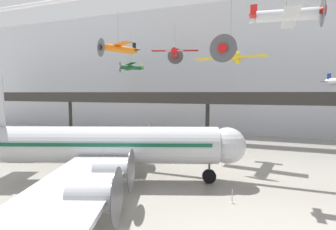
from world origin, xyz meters
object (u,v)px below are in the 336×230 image
suspended_plane_red_highwing (175,53)px  suspended_plane_yellow_lowwing (230,55)px  suspended_plane_green_biplane (131,67)px  airliner_silver_main (101,145)px  stanchion_barrier (232,199)px  suspended_plane_orange_highwing (118,49)px  suspended_plane_silver_racer (286,15)px

suspended_plane_red_highwing → suspended_plane_yellow_lowwing: suspended_plane_red_highwing is taller
suspended_plane_yellow_lowwing → suspended_plane_green_biplane: 26.81m
airliner_silver_main → suspended_plane_red_highwing: size_ratio=3.70×
suspended_plane_green_biplane → airliner_silver_main: bearing=70.3°
suspended_plane_green_biplane → stanchion_barrier: bearing=87.6°
stanchion_barrier → suspended_plane_orange_highwing: bearing=141.0°
airliner_silver_main → stanchion_barrier: airliner_silver_main is taller
suspended_plane_red_highwing → stanchion_barrier: size_ratio=7.80×
airliner_silver_main → suspended_plane_green_biplane: bearing=93.6°
stanchion_barrier → airliner_silver_main: bearing=177.7°
suspended_plane_silver_racer → suspended_plane_green_biplane: bearing=138.5°
airliner_silver_main → suspended_plane_silver_racer: 19.49m
suspended_plane_yellow_lowwing → suspended_plane_red_highwing: bearing=-129.3°
suspended_plane_orange_highwing → airliner_silver_main: bearing=57.1°
suspended_plane_silver_racer → suspended_plane_yellow_lowwing: 11.39m
suspended_plane_orange_highwing → suspended_plane_green_biplane: bearing=-127.1°
suspended_plane_red_highwing → suspended_plane_silver_racer: bearing=-159.2°
suspended_plane_green_biplane → suspended_plane_silver_racer: bearing=95.0°
suspended_plane_silver_racer → suspended_plane_red_highwing: (-16.80, 21.76, 0.96)m
suspended_plane_red_highwing → stanchion_barrier: 32.15m
airliner_silver_main → suspended_plane_green_biplane: suspended_plane_green_biplane is taller
suspended_plane_red_highwing → suspended_plane_green_biplane: (-10.73, 3.41, -1.82)m
suspended_plane_orange_highwing → suspended_plane_green_biplane: suspended_plane_orange_highwing is taller
suspended_plane_silver_racer → stanchion_barrier: suspended_plane_silver_racer is taller
suspended_plane_orange_highwing → stanchion_barrier: suspended_plane_orange_highwing is taller
airliner_silver_main → suspended_plane_orange_highwing: bearing=95.5°
suspended_plane_red_highwing → suspended_plane_green_biplane: bearing=55.5°
suspended_plane_orange_highwing → stanchion_barrier: 28.85m
suspended_plane_red_highwing → suspended_plane_orange_highwing: bearing=131.1°
suspended_plane_orange_highwing → suspended_plane_silver_racer: (22.72, -12.30, -0.64)m
suspended_plane_yellow_lowwing → airliner_silver_main: bearing=-31.8°
suspended_plane_green_biplane → suspended_plane_orange_highwing: bearing=67.9°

